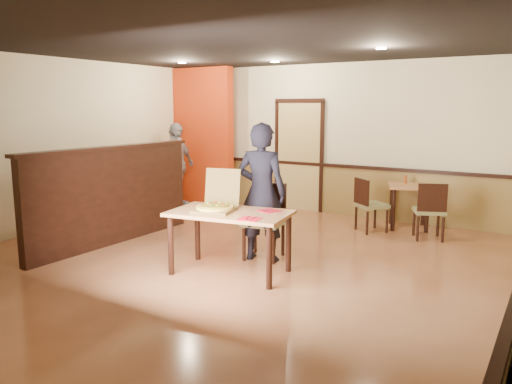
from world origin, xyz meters
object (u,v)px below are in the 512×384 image
at_px(diner, 262,192).
at_px(condiment, 405,180).
at_px(pizza_box, 216,205).
at_px(main_table, 230,220).
at_px(side_chair_left, 368,203).
at_px(side_chair_right, 430,209).
at_px(side_table, 409,195).
at_px(passerby, 176,165).
at_px(diner_chair, 266,217).

relative_size(diner, condiment, 12.82).
xyz_separation_m(pizza_box, condiment, (1.30, 3.56, -0.02)).
bearing_deg(main_table, side_chair_left, 66.50).
height_order(side_chair_right, side_table, side_chair_right).
height_order(side_table, diner, diner).
height_order(main_table, side_table, main_table).
bearing_deg(pizza_box, diner, 57.77).
relative_size(side_chair_left, diner, 0.48).
height_order(main_table, passerby, passerby).
height_order(main_table, side_chair_right, side_chair_right).
xyz_separation_m(diner_chair, diner, (0.03, -0.15, 0.36)).
bearing_deg(side_chair_left, condiment, -80.77).
relative_size(main_table, side_table, 1.77).
xyz_separation_m(side_table, pizza_box, (-1.40, -3.50, 0.27)).
bearing_deg(condiment, side_table, -32.35).
height_order(side_chair_right, condiment, side_chair_right).
bearing_deg(pizza_box, side_table, 54.00).
xyz_separation_m(diner_chair, pizza_box, (-0.20, -0.84, 0.28)).
bearing_deg(side_chair_right, diner_chair, 27.43).
bearing_deg(passerby, pizza_box, -131.21).
bearing_deg(side_chair_left, diner, 112.78).
bearing_deg(passerby, main_table, -129.27).
height_order(side_chair_right, passerby, passerby).
distance_m(side_table, condiment, 0.27).
distance_m(main_table, diner, 0.71).
bearing_deg(side_chair_right, pizza_box, 33.79).
distance_m(main_table, passerby, 4.28).
distance_m(side_chair_right, passerby, 4.96).
bearing_deg(diner, side_table, -123.85).
height_order(diner, passerby, diner).
distance_m(side_chair_left, condiment, 0.84).
relative_size(side_chair_right, passerby, 0.52).
xyz_separation_m(diner, condiment, (1.07, 2.87, -0.10)).
distance_m(passerby, condiment, 4.44).
height_order(side_table, pizza_box, pizza_box).
relative_size(main_table, pizza_box, 2.44).
bearing_deg(side_table, side_chair_right, -52.06).
height_order(diner_chair, side_table, diner_chair).
xyz_separation_m(side_chair_right, passerby, (-4.95, -0.08, 0.36)).
xyz_separation_m(side_chair_left, condiment, (0.39, 0.66, 0.33)).
bearing_deg(passerby, side_chair_right, -87.89).
distance_m(diner_chair, passerby, 3.83).
xyz_separation_m(diner, pizza_box, (-0.22, -0.69, -0.08)).
height_order(main_table, pizza_box, pizza_box).
height_order(side_chair_left, pizza_box, pizza_box).
xyz_separation_m(main_table, diner, (0.04, 0.66, 0.25)).
height_order(side_chair_left, side_table, side_chair_left).
bearing_deg(condiment, main_table, -107.55).
xyz_separation_m(side_table, condiment, (-0.10, 0.06, 0.24)).
distance_m(side_table, pizza_box, 3.77).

